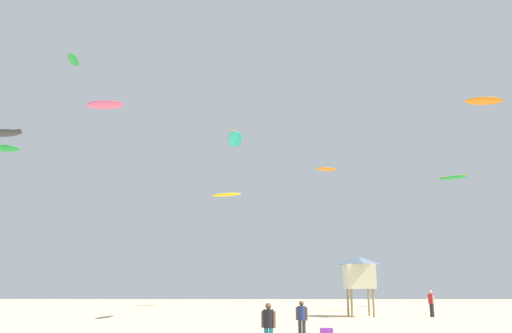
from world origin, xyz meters
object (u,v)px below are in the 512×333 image
lifeguard_tower (359,272)px  person_foreground (268,323)px  kite_aloft_0 (73,60)px  kite_aloft_8 (4,148)px  kite_aloft_7 (105,105)px  kite_aloft_2 (1,133)px  cooler_box (326,332)px  kite_aloft_3 (235,139)px  person_midground (431,301)px  kite_aloft_4 (484,101)px  kite_aloft_6 (226,195)px  person_left (302,317)px  kite_aloft_9 (326,169)px  kite_aloft_5 (453,177)px

lifeguard_tower → person_foreground: bearing=-110.4°
kite_aloft_0 → kite_aloft_8: bearing=168.4°
kite_aloft_0 → kite_aloft_7: bearing=73.2°
kite_aloft_2 → kite_aloft_7: bearing=-5.5°
lifeguard_tower → cooler_box: 13.52m
kite_aloft_3 → kite_aloft_8: (-17.59, 2.24, 0.02)m
kite_aloft_8 → lifeguard_tower: bearing=0.9°
person_midground → kite_aloft_4: (8.24, 6.12, 17.17)m
kite_aloft_2 → kite_aloft_7: size_ratio=1.23×
kite_aloft_2 → cooler_box: bearing=-33.1°
person_foreground → kite_aloft_0: bearing=65.7°
lifeguard_tower → kite_aloft_6: bearing=124.4°
kite_aloft_0 → kite_aloft_3: size_ratio=0.63×
person_left → kite_aloft_4: kite_aloft_4 is taller
kite_aloft_3 → kite_aloft_8: bearing=172.8°
person_midground → cooler_box: bearing=-145.2°
kite_aloft_9 → lifeguard_tower: bearing=-83.1°
kite_aloft_4 → cooler_box: bearing=-133.1°
lifeguard_tower → kite_aloft_7: kite_aloft_7 is taller
person_midground → person_left: bearing=-145.1°
lifeguard_tower → kite_aloft_4: 20.85m
lifeguard_tower → kite_aloft_9: kite_aloft_9 is taller
person_foreground → kite_aloft_5: kite_aloft_5 is taller
kite_aloft_7 → kite_aloft_5: bearing=17.5°
kite_aloft_8 → kite_aloft_2: bearing=122.3°
kite_aloft_9 → kite_aloft_4: bearing=-9.1°
person_midground → kite_aloft_0: 31.72m
kite_aloft_2 → kite_aloft_9: kite_aloft_2 is taller
person_foreground → kite_aloft_9: (5.80, 26.22, 11.53)m
person_foreground → person_left: size_ratio=1.04×
kite_aloft_6 → kite_aloft_3: bearing=-84.1°
kite_aloft_7 → person_left: bearing=-49.3°
kite_aloft_6 → kite_aloft_8: (-15.71, -16.05, 0.73)m
kite_aloft_4 → kite_aloft_6: size_ratio=0.96×
cooler_box → kite_aloft_0: size_ratio=0.25×
person_foreground → cooler_box: 6.31m
person_left → kite_aloft_6: 32.23m
kite_aloft_0 → kite_aloft_4: (34.42, 7.23, -0.69)m
kite_aloft_4 → kite_aloft_7: (-33.14, -2.98, -1.36)m
person_foreground → person_midground: person_midground is taller
kite_aloft_8 → person_foreground: bearing=-42.2°
person_left → kite_aloft_4: bearing=157.8°
kite_aloft_2 → kite_aloft_8: 5.42m
person_midground → kite_aloft_6: 24.61m
lifeguard_tower → person_midground: bearing=-4.2°
lifeguard_tower → kite_aloft_3: kite_aloft_3 is taller
kite_aloft_7 → kite_aloft_8: kite_aloft_7 is taller
kite_aloft_5 → kite_aloft_7: kite_aloft_7 is taller
person_foreground → kite_aloft_2: (-22.21, 21.86, 13.71)m
person_foreground → person_left: 4.13m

